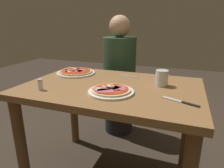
{
  "coord_description": "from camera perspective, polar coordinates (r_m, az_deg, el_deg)",
  "views": [
    {
      "loc": [
        0.43,
        -1.13,
        1.11
      ],
      "look_at": [
        0.03,
        -0.07,
        0.76
      ],
      "focal_mm": 31.54,
      "sensor_mm": 36.0,
      "label": 1
    }
  ],
  "objects": [
    {
      "name": "dining_table",
      "position": [
        1.31,
        -0.14,
        -5.42
      ],
      "size": [
        1.12,
        0.76,
        0.73
      ],
      "color": "olive",
      "rests_on": "ground"
    },
    {
      "name": "pizza_foreground",
      "position": [
        1.13,
        -0.32,
        -1.92
      ],
      "size": [
        0.27,
        0.27,
        0.05
      ],
      "color": "white",
      "rests_on": "dining_table"
    },
    {
      "name": "pizza_across_left",
      "position": [
        1.58,
        -10.45,
        3.39
      ],
      "size": [
        0.3,
        0.3,
        0.03
      ],
      "color": "white",
      "rests_on": "dining_table"
    },
    {
      "name": "water_glass_near",
      "position": [
        1.28,
        14.2,
        1.36
      ],
      "size": [
        0.08,
        0.08,
        0.1
      ],
      "color": "silver",
      "rests_on": "dining_table"
    },
    {
      "name": "fork",
      "position": [
        1.48,
        4.67,
        2.32
      ],
      "size": [
        0.16,
        0.06,
        0.0
      ],
      "color": "silver",
      "rests_on": "dining_table"
    },
    {
      "name": "knife",
      "position": [
        1.05,
        19.85,
        -4.98
      ],
      "size": [
        0.19,
        0.09,
        0.01
      ],
      "color": "silver",
      "rests_on": "dining_table"
    },
    {
      "name": "salt_shaker",
      "position": [
        1.24,
        -20.05,
        -0.2
      ],
      "size": [
        0.03,
        0.03,
        0.07
      ],
      "color": "white",
      "rests_on": "dining_table"
    },
    {
      "name": "diner_person",
      "position": [
        1.98,
        2.09,
        1.2
      ],
      "size": [
        0.32,
        0.32,
        1.18
      ],
      "rotation": [
        0.0,
        0.0,
        3.14
      ],
      "color": "black",
      "rests_on": "ground"
    }
  ]
}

